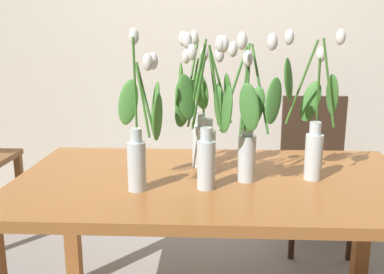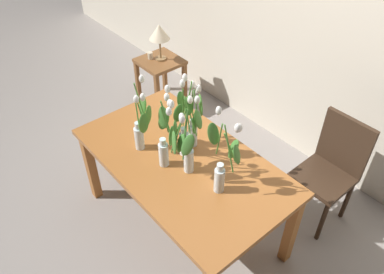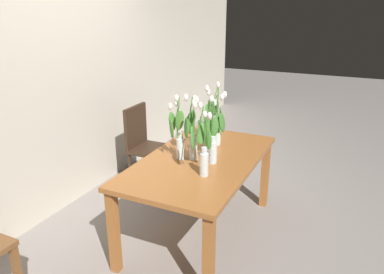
# 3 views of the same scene
# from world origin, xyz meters

# --- Properties ---
(ground_plane) EXTENTS (18.00, 18.00, 0.00)m
(ground_plane) POSITION_xyz_m (0.00, 0.00, 0.00)
(ground_plane) COLOR gray
(room_wall_rear) EXTENTS (9.00, 0.10, 2.70)m
(room_wall_rear) POSITION_xyz_m (0.00, 1.51, 1.35)
(room_wall_rear) COLOR beige
(room_wall_rear) RESTS_ON ground
(dining_table) EXTENTS (1.60, 0.90, 0.74)m
(dining_table) POSITION_xyz_m (0.00, 0.00, 0.65)
(dining_table) COLOR #A3602D
(dining_table) RESTS_ON ground
(tulip_vase_0) EXTENTS (0.22, 0.16, 0.57)m
(tulip_vase_0) POSITION_xyz_m (-0.05, -0.10, 0.95)
(tulip_vase_0) COLOR silver
(tulip_vase_0) RESTS_ON dining_table
(tulip_vase_1) EXTENTS (0.19, 0.14, 0.58)m
(tulip_vase_1) POSITION_xyz_m (-0.28, -0.14, 0.94)
(tulip_vase_1) COLOR silver
(tulip_vase_1) RESTS_ON dining_table
(tulip_vase_2) EXTENTS (0.25, 0.17, 0.58)m
(tulip_vase_2) POSITION_xyz_m (0.37, 0.03, 0.96)
(tulip_vase_2) COLOR silver
(tulip_vase_2) RESTS_ON dining_table
(tulip_vase_3) EXTENTS (0.24, 0.15, 0.57)m
(tulip_vase_3) POSITION_xyz_m (-0.03, 0.07, 0.94)
(tulip_vase_3) COLOR silver
(tulip_vase_3) RESTS_ON dining_table
(tulip_vase_4) EXTENTS (0.17, 0.19, 0.57)m
(tulip_vase_4) POSITION_xyz_m (-0.09, 0.17, 0.95)
(tulip_vase_4) COLOR silver
(tulip_vase_4) RESTS_ON dining_table
(tulip_vase_5) EXTENTS (0.26, 0.17, 0.56)m
(tulip_vase_5) POSITION_xyz_m (0.11, -0.07, 0.97)
(tulip_vase_5) COLOR silver
(tulip_vase_5) RESTS_ON dining_table
(dining_chair) EXTENTS (0.40, 0.40, 0.93)m
(dining_chair) POSITION_xyz_m (0.63, 0.97, 0.52)
(dining_chair) COLOR #382619
(dining_chair) RESTS_ON ground
(side_table) EXTENTS (0.44, 0.44, 0.55)m
(side_table) POSITION_xyz_m (-1.53, 0.92, 0.43)
(side_table) COLOR brown
(side_table) RESTS_ON ground
(table_lamp) EXTENTS (0.22, 0.22, 0.40)m
(table_lamp) POSITION_xyz_m (-1.54, 0.94, 0.86)
(table_lamp) COLOR olive
(table_lamp) RESTS_ON side_table
(pillar_candle) EXTENTS (0.06, 0.06, 0.07)m
(pillar_candle) POSITION_xyz_m (-1.62, 0.86, 0.59)
(pillar_candle) COLOR beige
(pillar_candle) RESTS_ON side_table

